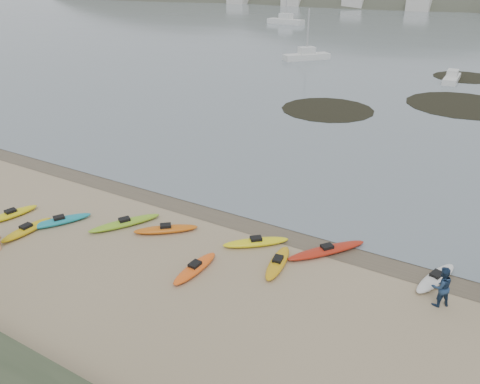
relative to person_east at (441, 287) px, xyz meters
The scene contains 6 objects.
ground 10.98m from the person_east, 167.49° to the left, with size 600.00×600.00×0.00m, color tan.
wet_sand 10.92m from the person_east, 169.03° to the left, with size 60.00×60.00×0.00m, color brown.
kayaks 11.83m from the person_east, behind, with size 22.58×9.32×0.34m.
person_east is the anchor object (origin of this frame).
kelp_mats 34.78m from the person_east, 101.61° to the left, with size 20.71×30.69×0.04m.
moored_boats 80.21m from the person_east, 97.47° to the left, with size 92.89×66.47×1.30m.
Camera 1 is at (11.39, -19.51, 12.35)m, focal length 35.00 mm.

